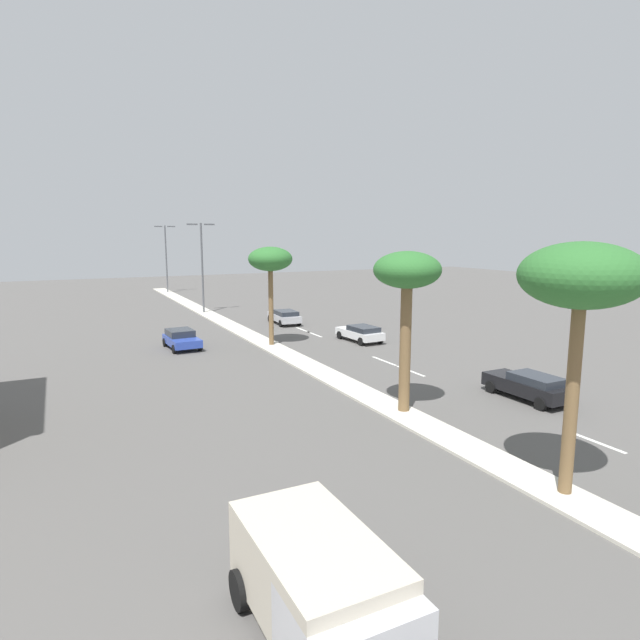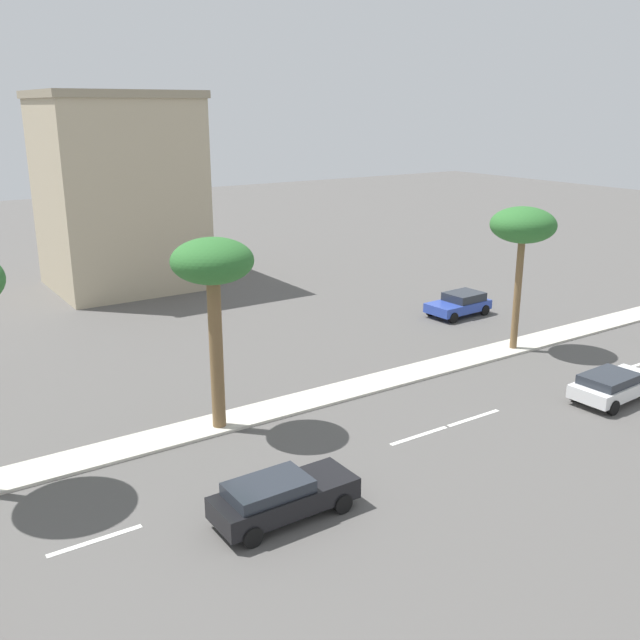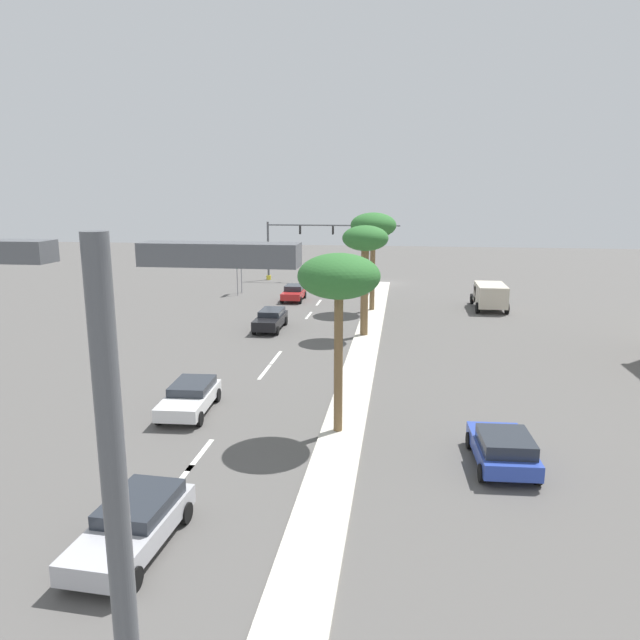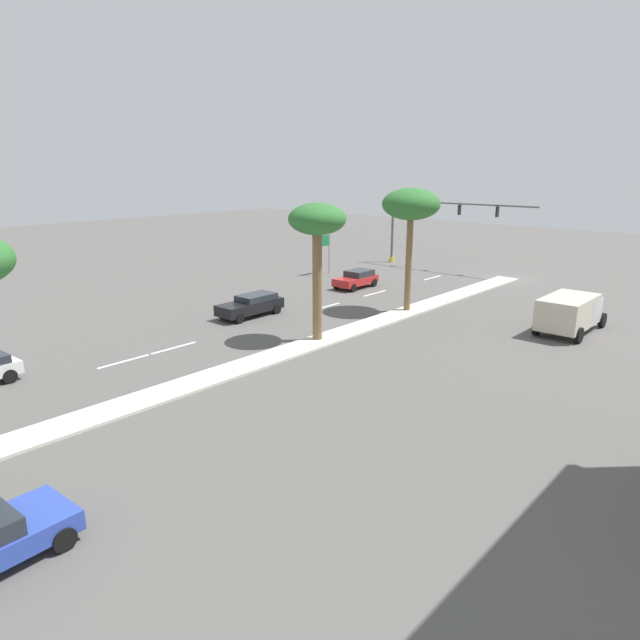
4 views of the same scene
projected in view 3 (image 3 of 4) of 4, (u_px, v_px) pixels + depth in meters
The scene contains 20 objects.
ground_plane at pixel (356, 381), 31.35m from camera, with size 160.00×160.00×0.00m, color #565451.
median_curb at pixel (334, 463), 21.77m from camera, with size 1.80×89.01×0.12m, color beige.
lane_stripe_mid at pixel (330, 288), 61.67m from camera, with size 0.20×2.80×0.01m, color silver.
lane_stripe_outboard at pixel (319, 303), 53.42m from camera, with size 0.20×2.80×0.01m, color silver.
lane_stripe_near at pixel (309, 315), 47.89m from camera, with size 0.20×2.80×0.01m, color silver.
lane_stripe_leading at pixel (276, 357), 35.78m from camera, with size 0.20×2.80×0.01m, color silver.
lane_stripe_front at pixel (265, 372), 32.92m from camera, with size 0.20×2.80×0.01m, color silver.
lane_stripe_trailing at pixel (200, 454), 22.58m from camera, with size 0.20×2.80×0.01m, color silver.
lane_stripe_right at pixel (178, 483), 20.36m from camera, with size 0.20×2.80×0.01m, color silver.
traffic_signal_gantry at pixel (302, 242), 65.83m from camera, with size 14.94×0.53×6.53m.
directional_road_sign at pixel (239, 268), 57.30m from camera, with size 0.10×1.67×3.52m.
palm_tree_trailing at pixel (373, 227), 48.23m from camera, with size 3.73×3.73×8.04m.
palm_tree_right at pixel (365, 243), 39.67m from camera, with size 3.10×3.10×7.50m.
palm_tree_front at pixel (339, 279), 23.25m from camera, with size 3.27×3.27×7.36m.
sedan_silver_right at pixel (134, 524), 16.57m from camera, with size 2.20×4.65×1.32m.
sedan_blue_front at pixel (503, 448), 21.45m from camera, with size 2.26×4.04×1.37m.
sedan_black_inboard at pixel (271, 319), 42.98m from camera, with size 1.89×4.61×1.39m.
sedan_red_center at pixel (294, 293), 54.34m from camera, with size 1.96×3.99×1.38m.
sedan_white_far at pixel (190, 397), 26.88m from camera, with size 2.20×4.45×1.28m.
box_truck at pixel (490, 295), 50.19m from camera, with size 2.62×5.47×2.21m.
Camera 3 is at (-2.30, 64.53, 9.83)m, focal length 33.24 mm.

